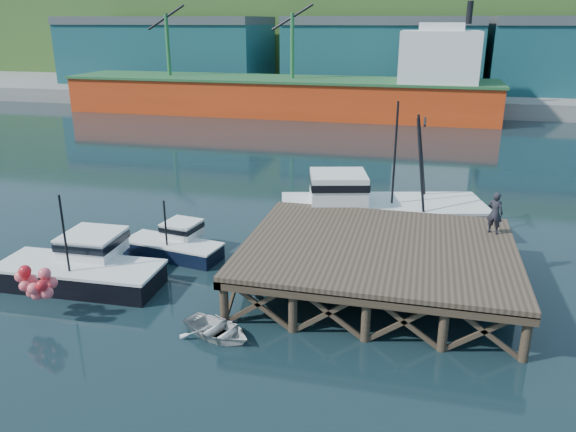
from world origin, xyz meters
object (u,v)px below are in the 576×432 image
(boat_black, at_px, (83,267))
(dockworker, at_px, (495,213))
(trawler, at_px, (378,208))
(dinghy, at_px, (217,329))
(boat_navy, at_px, (176,244))

(boat_black, height_order, dockworker, boat_black)
(trawler, bearing_deg, dinghy, -125.89)
(boat_navy, distance_m, dinghy, 8.60)
(trawler, distance_m, dinghy, 13.62)
(boat_black, xyz_separation_m, dockworker, (18.37, 5.62, 2.28))
(boat_black, bearing_deg, dinghy, -22.79)
(boat_navy, distance_m, dockworker, 15.91)
(boat_navy, relative_size, boat_black, 0.71)
(boat_navy, height_order, dinghy, boat_navy)
(boat_navy, bearing_deg, boat_black, -114.45)
(boat_black, relative_size, dinghy, 2.53)
(boat_navy, xyz_separation_m, dockworker, (15.64, 1.51, 2.48))
(boat_navy, distance_m, trawler, 11.41)
(boat_navy, bearing_deg, trawler, 38.62)
(boat_navy, height_order, trawler, trawler)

